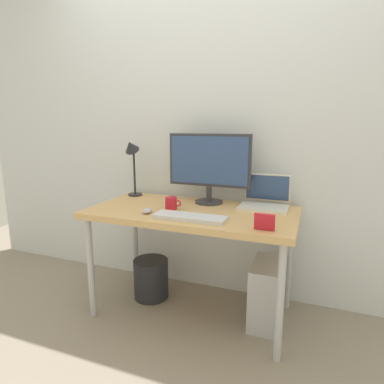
{
  "coord_description": "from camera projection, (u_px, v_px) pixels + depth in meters",
  "views": [
    {
      "loc": [
        0.75,
        -1.95,
        1.3
      ],
      "look_at": [
        0.0,
        0.0,
        0.86
      ],
      "focal_mm": 30.39,
      "sensor_mm": 36.0,
      "label": 1
    }
  ],
  "objects": [
    {
      "name": "ground_plane",
      "position": [
        192.0,
        310.0,
        2.31
      ],
      "size": [
        6.0,
        6.0,
        0.0
      ],
      "primitive_type": "plane",
      "color": "gray"
    },
    {
      "name": "wastebasket",
      "position": [
        151.0,
        278.0,
        2.47
      ],
      "size": [
        0.26,
        0.26,
        0.3
      ],
      "primitive_type": "cylinder",
      "color": "#232328",
      "rests_on": "ground_plane"
    },
    {
      "name": "coffee_mug",
      "position": [
        171.0,
        203.0,
        2.16
      ],
      "size": [
        0.11,
        0.08,
        0.08
      ],
      "color": "red",
      "rests_on": "desk"
    },
    {
      "name": "monitor",
      "position": [
        209.0,
        164.0,
        2.29
      ],
      "size": [
        0.59,
        0.2,
        0.49
      ],
      "color": "#333338",
      "rests_on": "desk"
    },
    {
      "name": "keyboard",
      "position": [
        190.0,
        217.0,
        1.94
      ],
      "size": [
        0.44,
        0.14,
        0.02
      ],
      "primitive_type": "cube",
      "color": "silver",
      "rests_on": "desk"
    },
    {
      "name": "desk",
      "position": [
        192.0,
        219.0,
        2.17
      ],
      "size": [
        1.36,
        0.7,
        0.74
      ],
      "color": "tan",
      "rests_on": "ground_plane"
    },
    {
      "name": "photo_frame",
      "position": [
        265.0,
        222.0,
        1.73
      ],
      "size": [
        0.11,
        0.03,
        0.09
      ],
      "primitive_type": "cube",
      "rotation": [
        0.14,
        0.0,
        0.0
      ],
      "color": "red",
      "rests_on": "desk"
    },
    {
      "name": "mouse",
      "position": [
        147.0,
        211.0,
        2.07
      ],
      "size": [
        0.06,
        0.09,
        0.03
      ],
      "primitive_type": "ellipsoid",
      "color": "#B2B2B7",
      "rests_on": "desk"
    },
    {
      "name": "laptop",
      "position": [
        265.0,
        199.0,
        2.21
      ],
      "size": [
        0.32,
        0.29,
        0.22
      ],
      "color": "silver",
      "rests_on": "desk"
    },
    {
      "name": "back_wall",
      "position": [
        212.0,
        124.0,
        2.42
      ],
      "size": [
        4.4,
        0.04,
        2.6
      ],
      "primitive_type": "cube",
      "color": "silver",
      "rests_on": "ground_plane"
    },
    {
      "name": "computer_tower",
      "position": [
        266.0,
        293.0,
        2.14
      ],
      "size": [
        0.18,
        0.36,
        0.42
      ],
      "primitive_type": "cube",
      "color": "#B2B2B7",
      "rests_on": "ground_plane"
    },
    {
      "name": "desk_lamp",
      "position": [
        132.0,
        155.0,
        2.5
      ],
      "size": [
        0.11,
        0.16,
        0.46
      ],
      "color": "#232328",
      "rests_on": "desk"
    }
  ]
}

